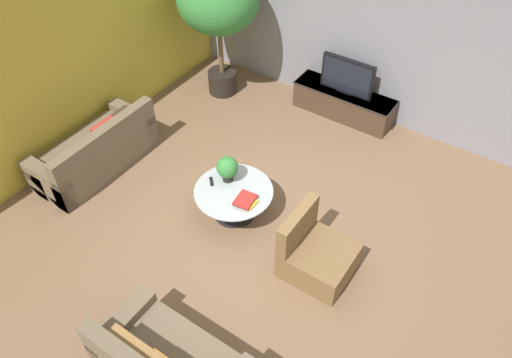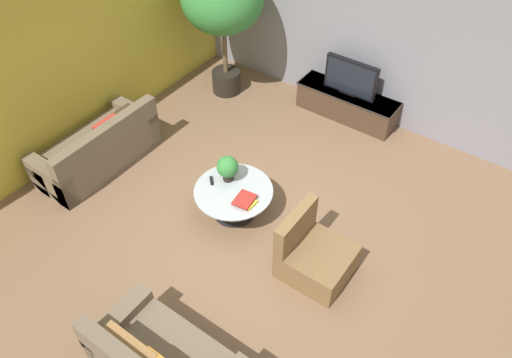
# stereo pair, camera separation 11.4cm
# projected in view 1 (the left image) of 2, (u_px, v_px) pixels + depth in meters

# --- Properties ---
(ground_plane) EXTENTS (24.00, 24.00, 0.00)m
(ground_plane) POSITION_uv_depth(u_px,v_px,m) (253.00, 229.00, 6.69)
(ground_plane) COLOR brown
(back_wall_stone) EXTENTS (7.40, 0.12, 3.00)m
(back_wall_stone) POSITION_uv_depth(u_px,v_px,m) (374.00, 28.00, 7.56)
(back_wall_stone) COLOR gray
(back_wall_stone) RESTS_ON ground
(side_wall_left) EXTENTS (0.12, 7.40, 3.00)m
(side_wall_left) POSITION_uv_depth(u_px,v_px,m) (71.00, 52.00, 7.06)
(side_wall_left) COLOR gold
(side_wall_left) RESTS_ON ground
(media_console) EXTENTS (1.71, 0.50, 0.47)m
(media_console) POSITION_uv_depth(u_px,v_px,m) (344.00, 103.00, 8.33)
(media_console) COLOR #473323
(media_console) RESTS_ON ground
(television) EXTENTS (0.89, 0.13, 0.59)m
(television) POSITION_uv_depth(u_px,v_px,m) (347.00, 76.00, 7.96)
(television) COLOR black
(television) RESTS_ON media_console
(coffee_table) EXTENTS (1.06, 1.06, 0.43)m
(coffee_table) POSITION_uv_depth(u_px,v_px,m) (234.00, 197.00, 6.70)
(coffee_table) COLOR black
(coffee_table) RESTS_ON ground
(couch_by_wall) EXTENTS (0.84, 1.86, 0.84)m
(couch_by_wall) POSITION_uv_depth(u_px,v_px,m) (96.00, 151.00, 7.37)
(couch_by_wall) COLOR brown
(couch_by_wall) RESTS_ON ground
(armchair_wicker) EXTENTS (0.80, 0.76, 0.86)m
(armchair_wicker) POSITION_uv_depth(u_px,v_px,m) (315.00, 254.00, 6.05)
(armchair_wicker) COLOR brown
(armchair_wicker) RESTS_ON ground
(potted_palm_tall) EXTENTS (1.32, 1.32, 2.30)m
(potted_palm_tall) POSITION_uv_depth(u_px,v_px,m) (218.00, 3.00, 7.83)
(potted_palm_tall) COLOR black
(potted_palm_tall) RESTS_ON ground
(potted_plant_tabletop) EXTENTS (0.29, 0.29, 0.38)m
(potted_plant_tabletop) POSITION_uv_depth(u_px,v_px,m) (227.00, 168.00, 6.60)
(potted_plant_tabletop) COLOR black
(potted_plant_tabletop) RESTS_ON coffee_table
(book_stack) EXTENTS (0.28, 0.32, 0.06)m
(book_stack) POSITION_uv_depth(u_px,v_px,m) (246.00, 201.00, 6.43)
(book_stack) COLOR gold
(book_stack) RESTS_ON coffee_table
(remote_black) EXTENTS (0.14, 0.14, 0.02)m
(remote_black) POSITION_uv_depth(u_px,v_px,m) (211.00, 181.00, 6.72)
(remote_black) COLOR black
(remote_black) RESTS_ON coffee_table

